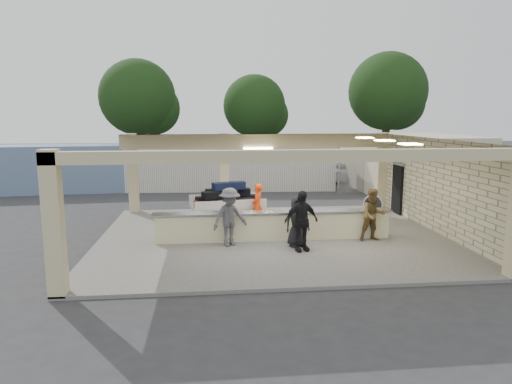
{
  "coord_description": "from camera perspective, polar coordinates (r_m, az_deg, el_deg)",
  "views": [
    {
      "loc": [
        -2.18,
        -15.58,
        4.29
      ],
      "look_at": [
        -0.46,
        1.0,
        1.51
      ],
      "focal_mm": 32.0,
      "sensor_mm": 36.0,
      "label": 1
    }
  ],
  "objects": [
    {
      "name": "luggage_cart",
      "position": [
        18.07,
        -3.78,
        -1.11
      ],
      "size": [
        3.01,
        2.14,
        1.62
      ],
      "rotation": [
        0.0,
        0.0,
        0.16
      ],
      "color": "silver",
      "rests_on": "pavilion"
    },
    {
      "name": "ground",
      "position": [
        16.31,
        1.97,
        -5.8
      ],
      "size": [
        120.0,
        120.0,
        0.0
      ],
      "primitive_type": "plane",
      "color": "#2D2D2F",
      "rests_on": "ground"
    },
    {
      "name": "passenger_d",
      "position": [
        14.83,
        5.15,
        -3.69
      ],
      "size": [
        0.87,
        0.52,
        1.66
      ],
      "primitive_type": "imported",
      "rotation": [
        0.0,
        0.0,
        0.24
      ],
      "color": "black",
      "rests_on": "pavilion"
    },
    {
      "name": "drum_fan",
      "position": [
        20.09,
        14.45,
        -1.47
      ],
      "size": [
        0.85,
        0.63,
        0.91
      ],
      "rotation": [
        0.0,
        0.0,
        -0.5
      ],
      "color": "silver",
      "rests_on": "pavilion"
    },
    {
      "name": "car_white_a",
      "position": [
        30.27,
        10.55,
        2.48
      ],
      "size": [
        5.34,
        3.67,
        1.39
      ],
      "primitive_type": "imported",
      "rotation": [
        0.0,
        0.0,
        1.27
      ],
      "color": "white",
      "rests_on": "ground"
    },
    {
      "name": "car_white_b",
      "position": [
        32.16,
        17.59,
        2.57
      ],
      "size": [
        4.53,
        2.46,
        1.36
      ],
      "primitive_type": "imported",
      "rotation": [
        0.0,
        0.0,
        1.36
      ],
      "color": "white",
      "rests_on": "ground"
    },
    {
      "name": "passenger_c",
      "position": [
        14.85,
        -3.3,
        -3.14
      ],
      "size": [
        1.29,
        0.98,
        1.91
      ],
      "primitive_type": "imported",
      "rotation": [
        0.0,
        0.0,
        0.5
      ],
      "color": "#4B4A4F",
      "rests_on": "pavilion"
    },
    {
      "name": "baggage_counter",
      "position": [
        15.68,
        2.23,
        -4.21
      ],
      "size": [
        8.2,
        0.58,
        0.98
      ],
      "color": "beige",
      "rests_on": "pavilion"
    },
    {
      "name": "fence",
      "position": [
        28.08,
        22.12,
        2.14
      ],
      "size": [
        12.06,
        0.06,
        2.03
      ],
      "color": "gray",
      "rests_on": "ground"
    },
    {
      "name": "adjacent_building",
      "position": [
        28.25,
        18.55,
        3.51
      ],
      "size": [
        6.0,
        8.0,
        3.2
      ],
      "primitive_type": "cube",
      "color": "beige",
      "rests_on": "ground"
    },
    {
      "name": "car_dark",
      "position": [
        31.4,
        6.15,
        2.74
      ],
      "size": [
        4.01,
        1.86,
        1.29
      ],
      "primitive_type": "imported",
      "rotation": [
        0.0,
        0.0,
        1.44
      ],
      "color": "black",
      "rests_on": "ground"
    },
    {
      "name": "passenger_a",
      "position": [
        15.93,
        14.44,
        -2.79
      ],
      "size": [
        0.88,
        0.41,
        1.79
      ],
      "primitive_type": "imported",
      "rotation": [
        0.0,
        0.0,
        0.03
      ],
      "color": "brown",
      "rests_on": "pavilion"
    },
    {
      "name": "tree_right",
      "position": [
        44.0,
        16.44,
        11.59
      ],
      "size": [
        7.2,
        7.0,
        10.0
      ],
      "color": "#382619",
      "rests_on": "ground"
    },
    {
      "name": "container_blue",
      "position": [
        28.64,
        -25.24,
        2.63
      ],
      "size": [
        10.4,
        3.27,
        2.66
      ],
      "primitive_type": "cube",
      "rotation": [
        0.0,
        0.0,
        0.08
      ],
      "color": "#677DA5",
      "rests_on": "ground"
    },
    {
      "name": "pavilion",
      "position": [
        16.68,
        2.4,
        -0.71
      ],
      "size": [
        12.01,
        10.0,
        3.55
      ],
      "color": "#5E5B57",
      "rests_on": "ground"
    },
    {
      "name": "container_white",
      "position": [
        27.09,
        -3.34,
        3.16
      ],
      "size": [
        12.33,
        3.12,
        2.65
      ],
      "primitive_type": "cube",
      "rotation": [
        0.0,
        0.0,
        -0.06
      ],
      "color": "white",
      "rests_on": "ground"
    },
    {
      "name": "passenger_b",
      "position": [
        14.32,
        5.67,
        -3.63
      ],
      "size": [
        1.19,
        0.66,
        1.92
      ],
      "primitive_type": "imported",
      "rotation": [
        0.0,
        0.0,
        0.24
      ],
      "color": "black",
      "rests_on": "pavilion"
    },
    {
      "name": "baggage_handler",
      "position": [
        17.24,
        0.18,
        -1.73
      ],
      "size": [
        0.49,
        0.68,
        1.69
      ],
      "primitive_type": "imported",
      "rotation": [
        0.0,
        0.0,
        4.45
      ],
      "color": "#F43D0C",
      "rests_on": "pavilion"
    },
    {
      "name": "tree_left",
      "position": [
        40.14,
        -14.08,
        11.04
      ],
      "size": [
        6.6,
        6.3,
        9.0
      ],
      "color": "#382619",
      "rests_on": "ground"
    },
    {
      "name": "tree_mid",
      "position": [
        41.99,
        0.21,
        10.38
      ],
      "size": [
        6.0,
        5.6,
        8.0
      ],
      "color": "#382619",
      "rests_on": "ground"
    }
  ]
}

